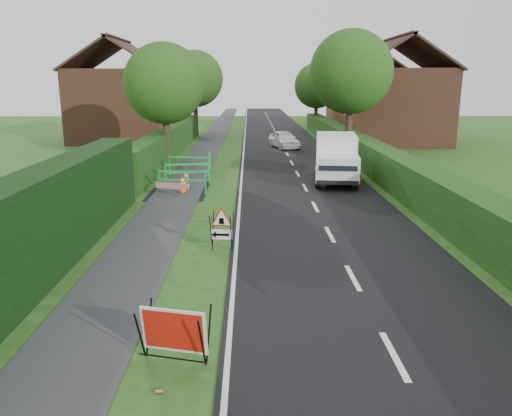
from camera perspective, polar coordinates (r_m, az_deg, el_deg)
name	(u,v)px	position (r m, az deg, el deg)	size (l,w,h in m)	color
ground	(248,297)	(11.10, -0.87, -10.08)	(120.00, 120.00, 0.00)	#204814
road_surface	(277,134)	(45.41, 2.36, 8.42)	(6.00, 90.00, 0.02)	black
footpath	(215,134)	(45.45, -4.65, 8.39)	(2.00, 90.00, 0.02)	#2D2D30
hedge_west_near	(19,298)	(12.18, -25.44, -9.26)	(1.10, 18.00, 2.50)	black
hedge_west_far	(171,155)	(32.83, -9.64, 6.01)	(1.00, 24.00, 1.80)	#14380F
hedge_east	(371,170)	(27.29, 12.98, 4.21)	(1.20, 50.00, 1.50)	#14380F
house_west	(122,104)	(41.38, -15.12, 11.41)	(7.50, 7.40, 7.88)	brown
house_east_a	(395,105)	(39.70, 15.57, 11.28)	(7.50, 7.40, 7.88)	brown
house_east_b	(366,99)	(53.50, 12.42, 12.09)	(7.50, 7.40, 7.88)	brown
tree_nw	(164,84)	(28.49, -10.44, 13.81)	(4.40, 4.40, 6.70)	#2D2116
tree_ne	(351,72)	(32.75, 10.81, 15.02)	(5.20, 5.20, 7.79)	#2D2116
tree_fw	(195,79)	(44.36, -7.00, 14.44)	(4.80, 4.80, 7.24)	#2D2116
tree_fe	(317,86)	(48.54, 6.95, 13.69)	(4.20, 4.20, 6.33)	#2D2116
red_rect_sign	(174,332)	(8.61, -9.37, -13.78)	(1.25, 0.93, 0.96)	black
triangle_sign	(220,226)	(13.78, -4.08, -2.02)	(0.80, 0.80, 1.04)	black
works_van	(336,157)	(23.73, 9.13, 5.73)	(2.46, 4.93, 2.15)	silver
traffic_cone_0	(354,177)	(23.03, 11.19, 3.49)	(0.38, 0.38, 0.79)	black
traffic_cone_1	(359,173)	(24.16, 11.68, 3.96)	(0.38, 0.38, 0.79)	black
traffic_cone_2	(348,165)	(26.25, 10.45, 4.82)	(0.38, 0.38, 0.79)	black
traffic_cone_3	(182,184)	(21.29, -8.42, 2.74)	(0.38, 0.38, 0.79)	black
traffic_cone_4	(186,180)	(22.23, -7.99, 3.24)	(0.38, 0.38, 0.79)	black
ped_barrier_0	(182,178)	(21.25, -8.46, 3.38)	(2.09, 0.57, 1.00)	green
ped_barrier_1	(188,170)	(23.13, -7.82, 4.27)	(2.09, 0.72, 1.00)	green
ped_barrier_2	(189,163)	(25.25, -7.69, 5.11)	(2.09, 0.67, 1.00)	green
ped_barrier_3	(210,160)	(26.05, -5.33, 5.45)	(0.44, 2.07, 1.00)	green
redwhite_plank	(173,197)	(20.73, -9.51, 1.28)	(1.50, 0.04, 0.25)	red
litter_can	(160,394)	(8.16, -10.93, -20.10)	(0.07, 0.07, 0.12)	#BF7F4C
hatchback_car	(284,139)	(35.85, 3.24, 7.85)	(1.45, 3.62, 1.23)	silver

